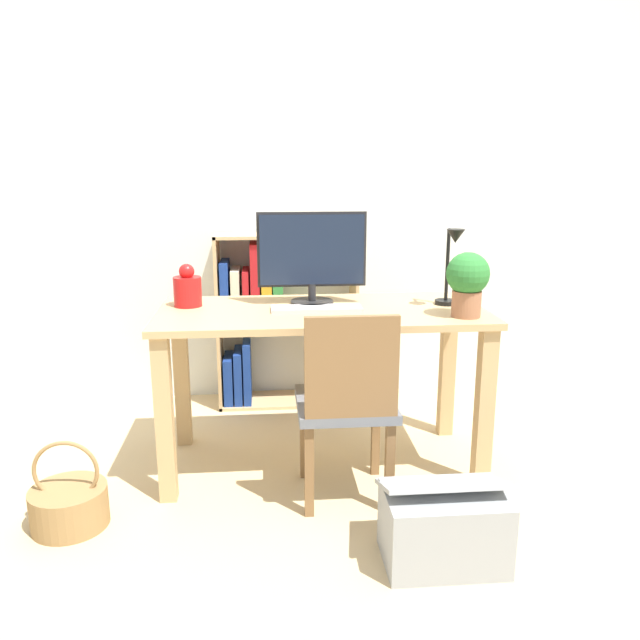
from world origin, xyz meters
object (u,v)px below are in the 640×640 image
(bookshelf, at_px, (264,317))
(basket, at_px, (69,504))
(monitor, at_px, (312,254))
(potted_plant, at_px, (468,280))
(storage_box, at_px, (444,525))
(desk_lamp, at_px, (451,260))
(vase, at_px, (187,289))
(keyboard, at_px, (316,309))
(chair, at_px, (347,400))

(bookshelf, height_order, basket, bookshelf)
(monitor, distance_m, potted_plant, 0.71)
(potted_plant, relative_size, basket, 0.77)
(bookshelf, relative_size, basket, 2.80)
(storage_box, bearing_deg, desk_lamp, 74.31)
(vase, relative_size, desk_lamp, 0.55)
(desk_lamp, height_order, basket, desk_lamp)
(desk_lamp, xyz_separation_m, potted_plant, (0.02, -0.19, -0.06))
(vase, xyz_separation_m, basket, (-0.43, -0.56, -0.74))
(potted_plant, relative_size, storage_box, 0.64)
(bookshelf, xyz_separation_m, storage_box, (0.62, -1.60, -0.38))
(keyboard, relative_size, potted_plant, 1.46)
(desk_lamp, height_order, bookshelf, desk_lamp)
(chair, bearing_deg, basket, -175.84)
(keyboard, relative_size, chair, 0.48)
(vase, height_order, storage_box, vase)
(keyboard, height_order, basket, keyboard)
(bookshelf, relative_size, storage_box, 2.33)
(desk_lamp, bearing_deg, monitor, 168.83)
(basket, bearing_deg, vase, 52.80)
(chair, bearing_deg, keyboard, 105.48)
(monitor, relative_size, chair, 0.60)
(vase, xyz_separation_m, bookshelf, (0.34, 0.69, -0.30))
(desk_lamp, relative_size, storage_box, 0.83)
(desk_lamp, bearing_deg, chair, -145.64)
(keyboard, bearing_deg, potted_plant, -15.62)
(basket, distance_m, storage_box, 1.43)
(potted_plant, bearing_deg, vase, 165.46)
(monitor, bearing_deg, keyboard, -86.02)
(vase, height_order, potted_plant, potted_plant)
(monitor, xyz_separation_m, bookshelf, (-0.23, 0.69, -0.46))
(keyboard, relative_size, storage_box, 0.93)
(potted_plant, height_order, bookshelf, potted_plant)
(desk_lamp, xyz_separation_m, chair, (-0.51, -0.35, -0.51))
(storage_box, bearing_deg, potted_plant, 68.38)
(desk_lamp, xyz_separation_m, storage_box, (-0.22, -0.79, -0.82))
(keyboard, xyz_separation_m, chair, (0.10, -0.33, -0.31))
(monitor, height_order, bookshelf, monitor)
(chair, height_order, basket, chair)
(vase, distance_m, chair, 0.90)
(vase, distance_m, desk_lamp, 1.20)
(monitor, bearing_deg, storage_box, -66.54)
(keyboard, distance_m, chair, 0.46)
(monitor, bearing_deg, chair, -77.34)
(chair, height_order, storage_box, chair)
(basket, height_order, storage_box, basket)
(vase, distance_m, bookshelf, 0.83)
(monitor, distance_m, vase, 0.59)
(potted_plant, relative_size, chair, 0.33)
(bookshelf, bearing_deg, storage_box, -68.76)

